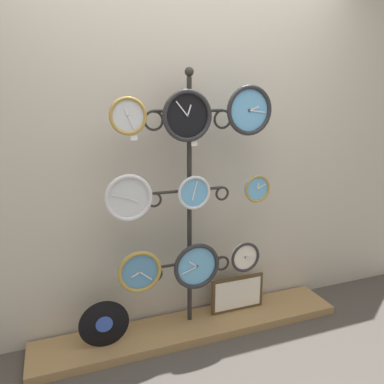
{
  "coord_description": "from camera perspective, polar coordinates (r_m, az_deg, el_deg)",
  "views": [
    {
      "loc": [
        -0.84,
        -1.86,
        1.6
      ],
      "look_at": [
        0.0,
        0.36,
        1.02
      ],
      "focal_mm": 35.0,
      "sensor_mm": 36.0,
      "label": 1
    }
  ],
  "objects": [
    {
      "name": "ground_plane",
      "position": [
        2.6,
        3.07,
        -24.42
      ],
      "size": [
        12.0,
        12.0,
        0.0
      ],
      "primitive_type": "plane",
      "color": "#47423D"
    },
    {
      "name": "shop_wall",
      "position": [
        2.58,
        -1.66,
        9.21
      ],
      "size": [
        4.4,
        0.04,
        2.8
      ],
      "color": "#BCB2A3",
      "rests_on": "ground_plane"
    },
    {
      "name": "low_shelf",
      "position": [
        2.84,
        0.08,
        -19.89
      ],
      "size": [
        2.2,
        0.36,
        0.06
      ],
      "color": "#9E7A4C",
      "rests_on": "ground_plane"
    },
    {
      "name": "display_stand",
      "position": [
        2.65,
        -0.39,
        -10.43
      ],
      "size": [
        0.62,
        0.42,
        1.81
      ],
      "color": "#282623",
      "rests_on": "ground_plane"
    },
    {
      "name": "clock_top_left",
      "position": [
        2.23,
        -9.74,
        11.35
      ],
      "size": [
        0.22,
        0.04,
        0.22
      ],
      "color": "silver"
    },
    {
      "name": "clock_top_center",
      "position": [
        2.32,
        -0.74,
        11.52
      ],
      "size": [
        0.32,
        0.04,
        0.32
      ],
      "color": "black"
    },
    {
      "name": "clock_top_right",
      "position": [
        2.49,
        8.7,
        12.2
      ],
      "size": [
        0.32,
        0.04,
        0.32
      ],
      "color": "#60A8DB"
    },
    {
      "name": "clock_middle_left",
      "position": [
        2.29,
        -9.64,
        -0.88
      ],
      "size": [
        0.29,
        0.04,
        0.29
      ],
      "color": "silver"
    },
    {
      "name": "clock_middle_center",
      "position": [
        2.41,
        0.21,
        -0.11
      ],
      "size": [
        0.22,
        0.04,
        0.22
      ],
      "color": "#60A8DB"
    },
    {
      "name": "clock_middle_right",
      "position": [
        2.62,
        9.88,
        0.5
      ],
      "size": [
        0.2,
        0.04,
        0.2
      ],
      "color": "#60A8DB"
    },
    {
      "name": "clock_bottom_left",
      "position": [
        2.44,
        -7.97,
        -11.92
      ],
      "size": [
        0.28,
        0.04,
        0.28
      ],
      "color": "#4C84B2"
    },
    {
      "name": "clock_bottom_center",
      "position": [
        2.56,
        0.7,
        -11.22
      ],
      "size": [
        0.32,
        0.04,
        0.32
      ],
      "color": "#60A8DB"
    },
    {
      "name": "clock_bottom_right",
      "position": [
        2.72,
        8.08,
        -9.79
      ],
      "size": [
        0.22,
        0.04,
        0.22
      ],
      "color": "silver"
    },
    {
      "name": "vinyl_record",
      "position": [
        2.59,
        -13.23,
        -19.0
      ],
      "size": [
        0.32,
        0.01,
        0.32
      ],
      "color": "black",
      "rests_on": "low_shelf"
    },
    {
      "name": "picture_frame",
      "position": [
        2.93,
        6.95,
        -15.11
      ],
      "size": [
        0.42,
        0.02,
        0.27
      ],
      "color": "#4C381E",
      "rests_on": "low_shelf"
    },
    {
      "name": "price_tag_upper",
      "position": [
        2.24,
        -8.83,
        8.14
      ],
      "size": [
        0.04,
        0.0,
        0.03
      ],
      "color": "white"
    },
    {
      "name": "price_tag_mid",
      "position": [
        2.35,
        0.29,
        7.36
      ],
      "size": [
        0.04,
        0.0,
        0.03
      ],
      "color": "white"
    }
  ]
}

